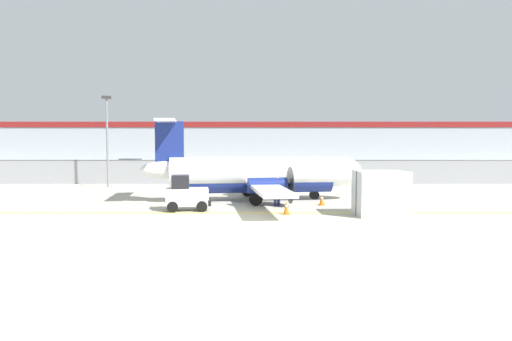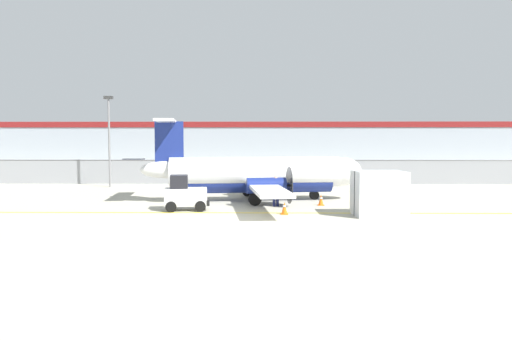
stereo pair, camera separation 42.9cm
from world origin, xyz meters
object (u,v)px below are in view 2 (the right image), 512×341
Objects in this scene: baggage_tug at (185,194)px; cargo_container at (379,193)px; apron_light_pole at (109,133)px; traffic_cone_near_left at (284,208)px; parked_car_1 at (193,165)px; parked_car_0 at (133,165)px; parked_car_4 at (387,170)px; commuter_airplane at (260,175)px; traffic_cone_near_right at (321,200)px; parked_car_2 at (248,168)px; parked_car_3 at (318,167)px; ground_crew_worker at (276,189)px.

baggage_tug is 9.94m from cargo_container.
baggage_tug is 0.34× the size of apron_light_pole.
traffic_cone_near_left is 32.54m from parked_car_1.
parked_car_0 and parked_car_4 have the same top height.
commuter_airplane is 28.70m from parked_car_0.
traffic_cone_near_right is at bearing 61.84° from parked_car_4.
apron_light_pole is (-10.74, -11.34, 3.41)m from parked_car_2.
traffic_cone_near_left is (5.20, -1.27, -0.54)m from baggage_tug.
parked_car_3 is (0.30, 27.01, -0.21)m from cargo_container.
commuter_airplane is 19.79m from parked_car_2.
ground_crew_worker is 0.39× the size of parked_car_1.
parked_car_0 is 14.33m from parked_car_2.
ground_crew_worker and parked_car_3 have the same top height.
traffic_cone_near_right is 0.15× the size of parked_car_3.
baggage_tug reaches higher than parked_car_2.
ground_crew_worker is at bearing -101.44° from parked_car_3.
parked_car_0 is 1.01× the size of parked_car_3.
parked_car_2 is at bearing 96.03° from traffic_cone_near_left.
commuter_airplane is 3.80× the size of parked_car_3.
ground_crew_worker is 2.94m from traffic_cone_near_left.
ground_crew_worker is at bearing 56.19° from parked_car_4.
parked_car_2 is 1.00× the size of parked_car_3.
ground_crew_worker is 22.01m from parked_car_4.
apron_light_pole is at bearing 32.74° from ground_crew_worker.
traffic_cone_near_left is 27.16m from parked_car_3.
baggage_tug is 5.10m from ground_crew_worker.
traffic_cone_near_right is at bearing 55.47° from traffic_cone_near_left.
parked_car_3 is 0.58× the size of apron_light_pole.
apron_light_pole reaches higher than ground_crew_worker.
parked_car_0 is at bearing 2.66° from parked_car_1.
parked_car_4 is at bearing -38.46° from parked_car_3.
parked_car_0 and parked_car_2 have the same top height.
baggage_tug reaches higher than traffic_cone_near_left.
baggage_tug is 30.67m from parked_car_0.
parked_car_3 reaches higher than traffic_cone_near_right.
baggage_tug reaches higher than parked_car_4.
ground_crew_worker is 0.40× the size of parked_car_4.
parked_car_0 reaches higher than traffic_cone_near_right.
baggage_tug is 0.58× the size of parked_car_3.
apron_light_pole is (-8.19, 12.50, 3.45)m from baggage_tug.
parked_car_4 is (12.25, 16.33, -0.71)m from commuter_airplane.
baggage_tug is 7.72m from traffic_cone_near_right.
traffic_cone_near_left is at bearing -82.24° from parked_car_2.
parked_car_3 is at bearing 13.60° from parked_car_2.
ground_crew_worker is (4.85, 1.57, 0.10)m from baggage_tug.
parked_car_0 is (-10.96, 28.64, 0.04)m from baggage_tug.
ground_crew_worker and parked_car_1 have the same top height.
parked_car_3 is at bearing 173.55° from parked_car_0.
parked_car_0 and parked_car_1 have the same top height.
cargo_container reaches higher than parked_car_0.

